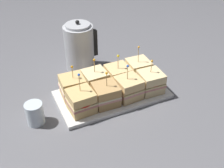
# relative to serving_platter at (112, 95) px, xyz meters

# --- Properties ---
(ground_plane) EXTENTS (6.00, 6.00, 0.00)m
(ground_plane) POSITION_rel_serving_platter_xyz_m (0.00, 0.00, -0.01)
(ground_plane) COLOR slate
(serving_platter) EXTENTS (0.50, 0.26, 0.02)m
(serving_platter) POSITION_rel_serving_platter_xyz_m (0.00, 0.00, 0.00)
(serving_platter) COLOR silver
(serving_platter) RESTS_ON ground_plane
(sandwich_front_far_left) EXTENTS (0.11, 0.11, 0.18)m
(sandwich_front_far_left) POSITION_rel_serving_platter_xyz_m (-0.17, -0.05, 0.06)
(sandwich_front_far_left) COLOR tan
(sandwich_front_far_left) RESTS_ON serving_platter
(sandwich_front_center_left) EXTENTS (0.11, 0.11, 0.16)m
(sandwich_front_center_left) POSITION_rel_serving_platter_xyz_m (-0.05, -0.05, 0.06)
(sandwich_front_center_left) COLOR tan
(sandwich_front_center_left) RESTS_ON serving_platter
(sandwich_front_center_right) EXTENTS (0.11, 0.11, 0.17)m
(sandwich_front_center_right) POSITION_rel_serving_platter_xyz_m (0.06, -0.06, 0.06)
(sandwich_front_center_right) COLOR #DBB77A
(sandwich_front_center_right) RESTS_ON serving_platter
(sandwich_front_far_right) EXTENTS (0.11, 0.11, 0.16)m
(sandwich_front_far_right) POSITION_rel_serving_platter_xyz_m (0.17, -0.06, 0.06)
(sandwich_front_far_right) COLOR beige
(sandwich_front_far_right) RESTS_ON serving_platter
(sandwich_back_far_left) EXTENTS (0.11, 0.11, 0.16)m
(sandwich_back_far_left) POSITION_rel_serving_platter_xyz_m (-0.17, 0.06, 0.06)
(sandwich_back_far_left) COLOR tan
(sandwich_back_far_left) RESTS_ON serving_platter
(sandwich_back_center_left) EXTENTS (0.11, 0.11, 0.16)m
(sandwich_back_center_left) POSITION_rel_serving_platter_xyz_m (-0.06, 0.06, 0.06)
(sandwich_back_center_left) COLOR beige
(sandwich_back_center_left) RESTS_ON serving_platter
(sandwich_back_center_right) EXTENTS (0.11, 0.11, 0.16)m
(sandwich_back_center_right) POSITION_rel_serving_platter_xyz_m (0.06, 0.06, 0.06)
(sandwich_back_center_right) COLOR #DBB77A
(sandwich_back_center_right) RESTS_ON serving_platter
(sandwich_back_far_right) EXTENTS (0.11, 0.11, 0.18)m
(sandwich_back_far_right) POSITION_rel_serving_platter_xyz_m (0.17, 0.06, 0.06)
(sandwich_back_far_right) COLOR beige
(sandwich_back_far_right) RESTS_ON serving_platter
(kettle_steel) EXTENTS (0.17, 0.15, 0.27)m
(kettle_steel) POSITION_rel_serving_platter_xyz_m (-0.05, 0.30, 0.11)
(kettle_steel) COLOR #B7BABF
(kettle_steel) RESTS_ON ground_plane
(drinking_glass) EXTENTS (0.07, 0.07, 0.10)m
(drinking_glass) POSITION_rel_serving_platter_xyz_m (-0.36, -0.03, 0.04)
(drinking_glass) COLOR silver
(drinking_glass) RESTS_ON ground_plane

